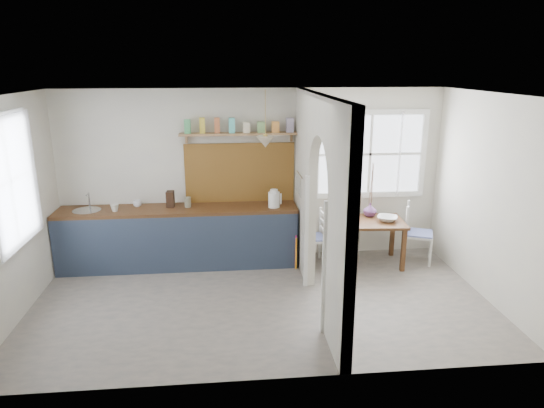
{
  "coord_description": "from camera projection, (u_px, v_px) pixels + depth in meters",
  "views": [
    {
      "loc": [
        -0.42,
        -5.61,
        2.93
      ],
      "look_at": [
        0.16,
        0.28,
        1.22
      ],
      "focal_mm": 32.0,
      "sensor_mm": 36.0,
      "label": 1
    }
  ],
  "objects": [
    {
      "name": "floor",
      "position": [
        262.0,
        301.0,
        6.22
      ],
      "size": [
        5.8,
        3.2,
        0.01
      ],
      "primitive_type": "cube",
      "color": "gray",
      "rests_on": "ground"
    },
    {
      "name": "ceiling",
      "position": [
        261.0,
        94.0,
        5.5
      ],
      "size": [
        5.8,
        3.2,
        0.01
      ],
      "primitive_type": "cube",
      "color": "beige",
      "rests_on": "walls"
    },
    {
      "name": "walls",
      "position": [
        261.0,
        204.0,
        5.86
      ],
      "size": [
        5.81,
        3.21,
        2.6
      ],
      "color": "beige",
      "rests_on": "floor"
    },
    {
      "name": "partition",
      "position": [
        318.0,
        190.0,
        5.94
      ],
      "size": [
        0.12,
        3.2,
        2.6
      ],
      "color": "beige",
      "rests_on": "floor"
    },
    {
      "name": "kitchen_window",
      "position": [
        9.0,
        182.0,
        5.49
      ],
      "size": [
        0.1,
        1.16,
        1.5
      ],
      "primitive_type": null,
      "color": "white",
      "rests_on": "walls"
    },
    {
      "name": "nook_window",
      "position": [
        370.0,
        154.0,
        7.44
      ],
      "size": [
        1.76,
        0.1,
        1.3
      ],
      "primitive_type": null,
      "color": "white",
      "rests_on": "walls"
    },
    {
      "name": "counter",
      "position": [
        180.0,
        236.0,
        7.25
      ],
      "size": [
        3.5,
        0.6,
        0.9
      ],
      "color": "brown",
      "rests_on": "floor"
    },
    {
      "name": "sink",
      "position": [
        87.0,
        211.0,
        6.99
      ],
      "size": [
        0.4,
        0.4,
        0.02
      ],
      "primitive_type": "cylinder",
      "color": "#BABABB",
      "rests_on": "counter"
    },
    {
      "name": "backsplash",
      "position": [
        240.0,
        173.0,
        7.33
      ],
      "size": [
        1.65,
        0.03,
        0.9
      ],
      "primitive_type": "cube",
      "color": "brown",
      "rests_on": "walls"
    },
    {
      "name": "shelf",
      "position": [
        239.0,
        130.0,
        7.07
      ],
      "size": [
        1.75,
        0.2,
        0.21
      ],
      "color": "#A37A4E",
      "rests_on": "walls"
    },
    {
      "name": "pendant_lamp",
      "position": [
        265.0,
        142.0,
        6.81
      ],
      "size": [
        0.26,
        0.26,
        0.16
      ],
      "primitive_type": "cone",
      "color": "beige",
      "rests_on": "ceiling"
    },
    {
      "name": "utensil_rail",
      "position": [
        300.0,
        175.0,
        6.73
      ],
      "size": [
        0.02,
        0.5,
        0.02
      ],
      "primitive_type": "cylinder",
      "rotation": [
        1.57,
        0.0,
        0.0
      ],
      "color": "#BABABB",
      "rests_on": "partition"
    },
    {
      "name": "dining_table",
      "position": [
        366.0,
        242.0,
        7.32
      ],
      "size": [
        1.15,
        0.81,
        0.69
      ],
      "primitive_type": null,
      "rotation": [
        0.0,
        0.0,
        -0.07
      ],
      "color": "brown",
      "rests_on": "floor"
    },
    {
      "name": "chair_left",
      "position": [
        312.0,
        237.0,
        7.31
      ],
      "size": [
        0.4,
        0.4,
        0.83
      ],
      "primitive_type": null,
      "rotation": [
        0.0,
        0.0,
        -1.5
      ],
      "color": "silver",
      "rests_on": "floor"
    },
    {
      "name": "chair_right",
      "position": [
        419.0,
        233.0,
        7.38
      ],
      "size": [
        0.54,
        0.54,
        0.91
      ],
      "primitive_type": null,
      "rotation": [
        0.0,
        0.0,
        1.17
      ],
      "color": "silver",
      "rests_on": "floor"
    },
    {
      "name": "kettle",
      "position": [
        274.0,
        198.0,
        7.12
      ],
      "size": [
        0.23,
        0.19,
        0.27
      ],
      "primitive_type": null,
      "rotation": [
        0.0,
        0.0,
        -0.05
      ],
      "color": "white",
      "rests_on": "counter"
    },
    {
      "name": "mug_a",
      "position": [
        115.0,
        208.0,
        6.93
      ],
      "size": [
        0.15,
        0.15,
        0.11
      ],
      "primitive_type": "imported",
      "rotation": [
        0.0,
        0.0,
        0.31
      ],
      "color": "beige",
      "rests_on": "counter"
    },
    {
      "name": "mug_b",
      "position": [
        137.0,
        204.0,
        7.16
      ],
      "size": [
        0.14,
        0.14,
        0.1
      ],
      "primitive_type": "imported",
      "rotation": [
        0.0,
        0.0,
        0.16
      ],
      "color": "white",
      "rests_on": "counter"
    },
    {
      "name": "knife_block",
      "position": [
        170.0,
        199.0,
        7.14
      ],
      "size": [
        0.12,
        0.16,
        0.23
      ],
      "primitive_type": "cube",
      "rotation": [
        0.0,
        0.0,
        -0.06
      ],
      "color": "#43281C",
      "rests_on": "counter"
    },
    {
      "name": "jar",
      "position": [
        188.0,
        202.0,
        7.13
      ],
      "size": [
        0.09,
        0.09,
        0.15
      ],
      "primitive_type": "cylinder",
      "rotation": [
        0.0,
        0.0,
        0.0
      ],
      "color": "#767258",
      "rests_on": "counter"
    },
    {
      "name": "towel_magenta",
      "position": [
        296.0,
        251.0,
        7.14
      ],
      "size": [
        0.02,
        0.03,
        0.49
      ],
      "primitive_type": "cube",
      "color": "#B91665",
      "rests_on": "counter"
    },
    {
      "name": "towel_orange",
      "position": [
        296.0,
        254.0,
        7.12
      ],
      "size": [
        0.02,
        0.03,
        0.48
      ],
      "primitive_type": "cube",
      "color": "orange",
      "rests_on": "counter"
    },
    {
      "name": "bowl",
      "position": [
        387.0,
        219.0,
        7.2
      ],
      "size": [
        0.39,
        0.39,
        0.07
      ],
      "primitive_type": "imported",
      "rotation": [
        0.0,
        0.0,
        -0.38
      ],
      "color": "silver",
      "rests_on": "dining_table"
    },
    {
      "name": "table_cup",
      "position": [
        354.0,
        220.0,
        7.1
      ],
      "size": [
        0.1,
        0.1,
        0.09
      ],
      "primitive_type": "imported",
      "rotation": [
        0.0,
        0.0,
        -0.12
      ],
      "color": "#45783F",
      "rests_on": "dining_table"
    },
    {
      "name": "plate",
      "position": [
        340.0,
        222.0,
        7.15
      ],
      "size": [
        0.26,
        0.26,
        0.02
      ],
      "primitive_type": "cylinder",
      "rotation": [
        0.0,
        0.0,
        0.43
      ],
      "color": "black",
      "rests_on": "dining_table"
    },
    {
      "name": "vase",
      "position": [
        370.0,
        210.0,
        7.41
      ],
      "size": [
        0.26,
        0.26,
        0.21
      ],
      "primitive_type": "imported",
      "rotation": [
        0.0,
        0.0,
        -0.43
      ],
      "color": "#5E3466",
      "rests_on": "dining_table"
    }
  ]
}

